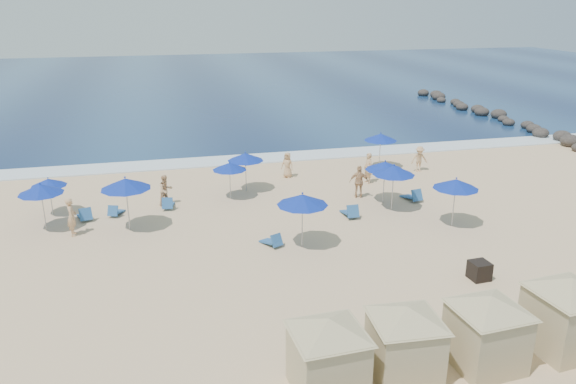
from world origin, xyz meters
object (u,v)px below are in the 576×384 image
at_px(rock_jetty, 488,113).
at_px(beachgoer_1, 166,190).
at_px(cabana_1, 405,333).
at_px(umbrella_0, 48,182).
at_px(cabana_2, 488,322).
at_px(umbrella_2, 126,184).
at_px(umbrella_3, 245,157).
at_px(umbrella_8, 394,170).
at_px(trash_bin, 479,271).
at_px(beachgoer_0, 72,217).
at_px(beachgoer_3, 419,159).
at_px(cabana_0, 328,346).
at_px(umbrella_4, 230,166).
at_px(umbrella_6, 385,166).
at_px(umbrella_1, 40,189).
at_px(umbrella_7, 381,137).
at_px(umbrella_9, 456,184).
at_px(beachgoer_4, 287,165).
at_px(beachgoer_2, 359,182).
at_px(umbrella_5, 302,200).
at_px(beachgoer_5, 368,168).
at_px(cabana_3, 568,305).

distance_m(rock_jetty, beachgoer_1, 35.21).
height_order(cabana_1, umbrella_0, cabana_1).
relative_size(cabana_2, beachgoer_1, 2.48).
distance_m(cabana_1, umbrella_2, 15.85).
distance_m(umbrella_0, umbrella_3, 10.57).
bearing_deg(beachgoer_1, umbrella_3, -12.32).
relative_size(umbrella_3, umbrella_8, 0.94).
xyz_separation_m(rock_jetty, umbrella_8, (-19.01, -20.95, 1.85)).
bearing_deg(trash_bin, beachgoer_0, 148.66).
xyz_separation_m(cabana_1, beachgoer_3, (9.98, 19.24, -0.65)).
xyz_separation_m(rock_jetty, umbrella_2, (-32.54, -20.43, 2.00)).
bearing_deg(beachgoer_1, cabana_0, -104.65).
bearing_deg(umbrella_4, umbrella_6, -18.37).
bearing_deg(beachgoer_3, umbrella_1, -162.42).
bearing_deg(umbrella_6, umbrella_8, -90.17).
relative_size(umbrella_7, beachgoer_1, 1.45).
xyz_separation_m(umbrella_9, beachgoer_4, (-6.04, 9.77, -1.39)).
bearing_deg(umbrella_0, beachgoer_2, -4.28).
xyz_separation_m(umbrella_3, umbrella_5, (1.14, -8.34, 0.21)).
relative_size(cabana_1, umbrella_5, 1.56).
bearing_deg(beachgoer_0, cabana_0, -150.65).
xyz_separation_m(umbrella_0, beachgoer_0, (1.36, -3.03, -0.85)).
bearing_deg(umbrella_4, umbrella_7, 18.88).
relative_size(beachgoer_1, beachgoer_5, 0.90).
bearing_deg(beachgoer_1, beachgoer_4, -4.08).
distance_m(cabana_2, umbrella_8, 13.44).
bearing_deg(umbrella_8, cabana_2, -101.70).
relative_size(cabana_0, umbrella_2, 1.53).
bearing_deg(trash_bin, umbrella_0, 143.11).
distance_m(umbrella_7, beachgoer_5, 3.54).
xyz_separation_m(umbrella_1, umbrella_3, (10.48, 3.47, -0.03)).
xyz_separation_m(cabana_0, umbrella_4, (-0.34, 17.01, 0.38)).
distance_m(umbrella_2, beachgoer_3, 19.10).
bearing_deg(cabana_0, umbrella_5, 79.03).
bearing_deg(rock_jetty, umbrella_8, -132.23).
bearing_deg(umbrella_5, umbrella_1, 157.25).
relative_size(cabana_3, umbrella_7, 1.80).
bearing_deg(umbrella_4, beachgoer_0, -157.26).
distance_m(umbrella_9, beachgoer_5, 7.73).
height_order(trash_bin, umbrella_9, umbrella_9).
height_order(umbrella_5, umbrella_6, umbrella_5).
distance_m(umbrella_1, umbrella_6, 17.50).
xyz_separation_m(cabana_3, beachgoer_5, (0.27, 17.65, -0.65)).
bearing_deg(cabana_3, umbrella_4, 116.25).
distance_m(umbrella_5, umbrella_6, 7.45).
xyz_separation_m(umbrella_2, beachgoer_5, (14.00, 4.16, -1.43)).
bearing_deg(cabana_3, beachgoer_1, 125.49).
relative_size(cabana_1, beachgoer_0, 2.20).
distance_m(cabana_0, umbrella_9, 14.27).
xyz_separation_m(trash_bin, umbrella_6, (-0.23, 9.26, 1.75)).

